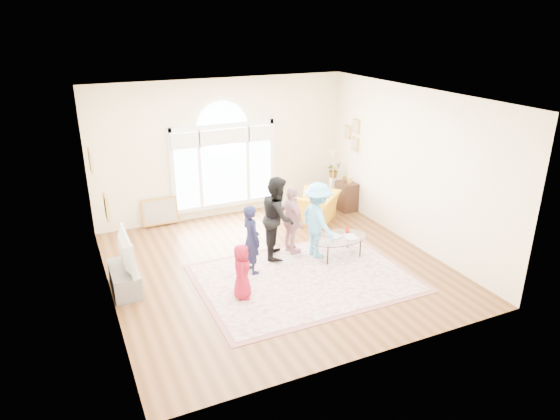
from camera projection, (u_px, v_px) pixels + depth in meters
name	position (u px, v px, depth m)	size (l,w,h in m)	color
ground	(276.00, 266.00, 9.52)	(6.00, 6.00, 0.00)	#553215
room_shell	(226.00, 152.00, 11.35)	(6.00, 6.00, 6.00)	beige
area_rug	(305.00, 278.00, 9.07)	(3.60, 2.60, 0.02)	beige
rug_border	(305.00, 278.00, 9.07)	(3.80, 2.80, 0.01)	#995D5B
tv_console	(125.00, 279.00, 8.63)	(0.45, 1.00, 0.42)	gray
television	(122.00, 252.00, 8.45)	(0.17, 1.09, 0.63)	black
coffee_table	(339.00, 238.00, 9.75)	(1.20, 0.79, 0.54)	silver
armchair	(316.00, 207.00, 11.52)	(1.04, 0.91, 0.68)	#F1AF11
side_cabinet	(346.00, 196.00, 12.18)	(0.40, 0.50, 0.70)	black
floor_lamp	(334.00, 160.00, 11.81)	(0.29, 0.29, 1.51)	black
plant_pedestal	(333.00, 190.00, 12.59)	(0.20, 0.20, 0.70)	white
potted_plant	(334.00, 170.00, 12.39)	(0.35, 0.30, 0.39)	#33722D
leaning_picture	(161.00, 226.00, 11.37)	(0.80, 0.05, 0.62)	tan
child_red	(242.00, 271.00, 8.28)	(0.47, 0.31, 0.97)	maroon
child_navy	(251.00, 239.00, 9.06)	(0.48, 0.31, 1.31)	#151735
child_black	(278.00, 217.00, 9.64)	(0.79, 0.61, 1.62)	black
child_pink	(292.00, 220.00, 9.80)	(0.81, 0.34, 1.38)	#CF9097
child_blue	(318.00, 220.00, 9.64)	(0.98, 0.56, 1.51)	#63BEEF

